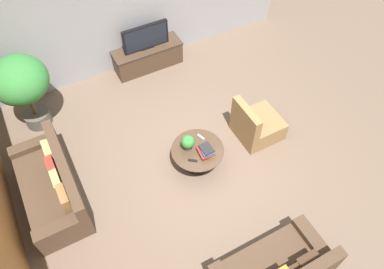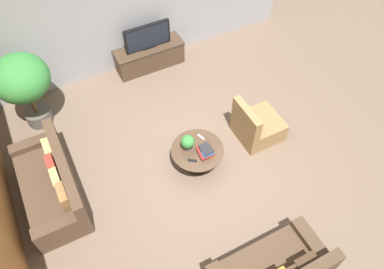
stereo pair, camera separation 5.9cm
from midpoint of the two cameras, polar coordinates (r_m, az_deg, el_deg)
ground_plane at (r=6.83m, az=1.76°, el=-4.87°), size 24.00×24.00×0.00m
back_wall_stone at (r=7.97m, az=-9.82°, el=19.22°), size 7.40×0.12×3.00m
media_console at (r=8.51m, az=-6.29°, el=11.76°), size 1.53×0.50×0.52m
television at (r=8.18m, az=-6.61°, el=14.56°), size 1.01×0.13×0.55m
coffee_table at (r=6.64m, az=1.08°, el=-2.95°), size 0.93×0.93×0.41m
couch_by_wall at (r=6.69m, az=-20.25°, el=-7.29°), size 0.84×1.92×0.84m
armchair_wicker at (r=7.15m, az=10.05°, el=1.28°), size 0.80×0.76×0.86m
potted_palm_tall at (r=7.35m, az=-24.24°, el=7.39°), size 1.01×1.01×1.57m
potted_plant_tabletop at (r=6.41m, az=-0.40°, el=-1.20°), size 0.24×0.24×0.32m
book_stack at (r=6.43m, az=2.43°, el=-2.58°), size 0.28×0.30×0.15m
remote_black at (r=6.39m, az=0.32°, el=-3.98°), size 0.15×0.13×0.02m
remote_silver at (r=6.69m, az=1.62°, el=-0.39°), size 0.08×0.16×0.02m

